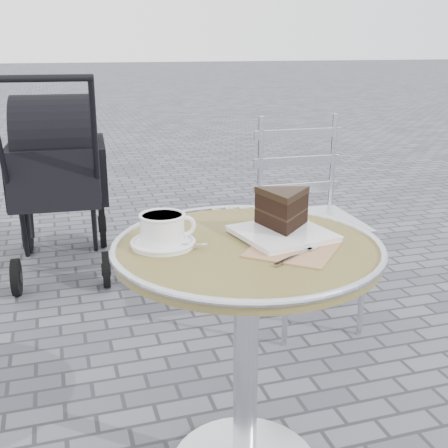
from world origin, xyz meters
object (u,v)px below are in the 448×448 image
object	(u,v)px
cafe_table	(246,301)
baby_stroller	(58,181)
cappuccino_set	(164,232)
cake_plate_set	(283,215)
bistro_chair	(303,196)

from	to	relation	value
cafe_table	baby_stroller	distance (m)	1.96
cafe_table	cappuccino_set	world-z (taller)	cappuccino_set
cappuccino_set	cake_plate_set	size ratio (longest dim) A/B	0.47
cafe_table	cappuccino_set	xyz separation A→B (m)	(-0.21, 0.06, 0.20)
cappuccino_set	cake_plate_set	distance (m)	0.33
bistro_chair	baby_stroller	xyz separation A→B (m)	(-1.05, 0.97, -0.08)
cake_plate_set	bistro_chair	xyz separation A→B (m)	(0.47, 0.88, -0.21)
cafe_table	bistro_chair	world-z (taller)	bistro_chair
cafe_table	bistro_chair	size ratio (longest dim) A/B	0.79
baby_stroller	cake_plate_set	bearing A→B (deg)	-68.85
baby_stroller	cafe_table	bearing A→B (deg)	-72.69
cafe_table	cake_plate_set	distance (m)	0.26
cappuccino_set	bistro_chair	bearing A→B (deg)	44.56
cake_plate_set	cappuccino_set	bearing A→B (deg)	168.14
cappuccino_set	cafe_table	bearing A→B (deg)	-17.60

